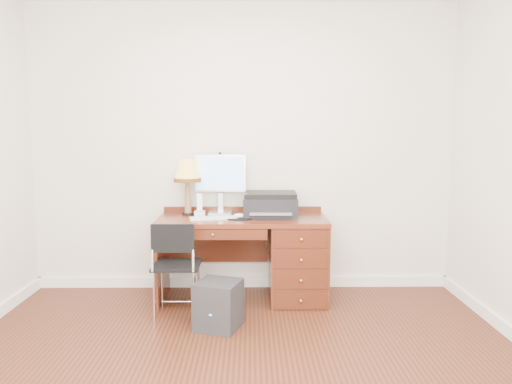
{
  "coord_description": "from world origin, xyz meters",
  "views": [
    {
      "loc": [
        0.08,
        -3.01,
        1.52
      ],
      "look_at": [
        0.12,
        1.2,
        1.0
      ],
      "focal_mm": 35.0,
      "sensor_mm": 36.0,
      "label": 1
    }
  ],
  "objects_px": {
    "phone": "(200,209)",
    "chair": "(176,260)",
    "leg_lamp": "(187,174)",
    "printer": "(270,204)",
    "monitor": "(220,176)",
    "desk": "(278,254)",
    "equipment_box": "(219,305)"
  },
  "relations": [
    {
      "from": "phone",
      "to": "chair",
      "type": "bearing_deg",
      "value": -105.44
    },
    {
      "from": "leg_lamp",
      "to": "printer",
      "type": "bearing_deg",
      "value": -4.74
    },
    {
      "from": "monitor",
      "to": "printer",
      "type": "xyz_separation_m",
      "value": [
        0.47,
        -0.15,
        -0.24
      ]
    },
    {
      "from": "printer",
      "to": "chair",
      "type": "bearing_deg",
      "value": -143.81
    },
    {
      "from": "desk",
      "to": "printer",
      "type": "xyz_separation_m",
      "value": [
        -0.07,
        0.09,
        0.44
      ]
    },
    {
      "from": "desk",
      "to": "leg_lamp",
      "type": "height_order",
      "value": "leg_lamp"
    },
    {
      "from": "phone",
      "to": "equipment_box",
      "type": "xyz_separation_m",
      "value": [
        0.22,
        -0.78,
        -0.63
      ]
    },
    {
      "from": "leg_lamp",
      "to": "equipment_box",
      "type": "xyz_separation_m",
      "value": [
        0.33,
        -0.83,
        -0.94
      ]
    },
    {
      "from": "monitor",
      "to": "phone",
      "type": "height_order",
      "value": "monitor"
    },
    {
      "from": "leg_lamp",
      "to": "chair",
      "type": "bearing_deg",
      "value": -92.7
    },
    {
      "from": "monitor",
      "to": "printer",
      "type": "bearing_deg",
      "value": -13.57
    },
    {
      "from": "monitor",
      "to": "equipment_box",
      "type": "height_order",
      "value": "monitor"
    },
    {
      "from": "monitor",
      "to": "chair",
      "type": "distance_m",
      "value": 0.99
    },
    {
      "from": "phone",
      "to": "chair",
      "type": "height_order",
      "value": "phone"
    },
    {
      "from": "desk",
      "to": "chair",
      "type": "height_order",
      "value": "chair"
    },
    {
      "from": "desk",
      "to": "chair",
      "type": "bearing_deg",
      "value": -151.22
    },
    {
      "from": "leg_lamp",
      "to": "phone",
      "type": "xyz_separation_m",
      "value": [
        0.11,
        -0.05,
        -0.32
      ]
    },
    {
      "from": "monitor",
      "to": "equipment_box",
      "type": "bearing_deg",
      "value": -83.54
    },
    {
      "from": "desk",
      "to": "printer",
      "type": "bearing_deg",
      "value": 127.35
    },
    {
      "from": "leg_lamp",
      "to": "chair",
      "type": "xyz_separation_m",
      "value": [
        -0.03,
        -0.62,
        -0.64
      ]
    },
    {
      "from": "desk",
      "to": "phone",
      "type": "bearing_deg",
      "value": 172.14
    },
    {
      "from": "desk",
      "to": "phone",
      "type": "distance_m",
      "value": 0.82
    },
    {
      "from": "phone",
      "to": "equipment_box",
      "type": "distance_m",
      "value": 1.02
    },
    {
      "from": "leg_lamp",
      "to": "phone",
      "type": "height_order",
      "value": "leg_lamp"
    },
    {
      "from": "desk",
      "to": "leg_lamp",
      "type": "xyz_separation_m",
      "value": [
        -0.83,
        0.15,
        0.71
      ]
    },
    {
      "from": "monitor",
      "to": "chair",
      "type": "bearing_deg",
      "value": -110.35
    },
    {
      "from": "printer",
      "to": "phone",
      "type": "relative_size",
      "value": 2.45
    },
    {
      "from": "leg_lamp",
      "to": "equipment_box",
      "type": "relative_size",
      "value": 1.4
    },
    {
      "from": "leg_lamp",
      "to": "phone",
      "type": "relative_size",
      "value": 2.57
    },
    {
      "from": "equipment_box",
      "to": "monitor",
      "type": "bearing_deg",
      "value": 110.74
    },
    {
      "from": "chair",
      "to": "equipment_box",
      "type": "height_order",
      "value": "chair"
    },
    {
      "from": "desk",
      "to": "leg_lamp",
      "type": "relative_size",
      "value": 2.92
    }
  ]
}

